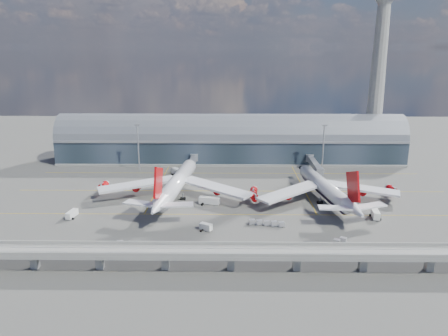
{
  "coord_description": "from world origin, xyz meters",
  "views": [
    {
      "loc": [
        -0.53,
        -175.04,
        65.32
      ],
      "look_at": [
        -2.94,
        10.0,
        14.0
      ],
      "focal_mm": 35.0,
      "sensor_mm": 36.0,
      "label": 1
    }
  ],
  "objects_px": {
    "service_truck_4": "(355,179)",
    "airliner_left": "(176,184)",
    "floodlight_mast_right": "(323,147)",
    "airliner_right": "(326,189)",
    "service_truck_5": "(177,172)",
    "cargo_train_0": "(124,244)",
    "service_truck_0": "(72,214)",
    "service_truck_3": "(375,214)",
    "cargo_train_1": "(267,223)",
    "service_truck_2": "(209,201)",
    "control_tower": "(378,72)",
    "cargo_train_2": "(340,241)",
    "floodlight_mast_left": "(138,146)",
    "service_truck_1": "(206,227)"
  },
  "relations": [
    {
      "from": "airliner_right",
      "to": "cargo_train_1",
      "type": "distance_m",
      "value": 39.13
    },
    {
      "from": "service_truck_2",
      "to": "floodlight_mast_right",
      "type": "bearing_deg",
      "value": -35.38
    },
    {
      "from": "service_truck_4",
      "to": "cargo_train_0",
      "type": "bearing_deg",
      "value": -129.19
    },
    {
      "from": "floodlight_mast_right",
      "to": "service_truck_2",
      "type": "xyz_separation_m",
      "value": [
        -59.16,
        -53.16,
        -11.96
      ]
    },
    {
      "from": "service_truck_5",
      "to": "airliner_right",
      "type": "bearing_deg",
      "value": -72.73
    },
    {
      "from": "floodlight_mast_left",
      "to": "cargo_train_0",
      "type": "relative_size",
      "value": 4.65
    },
    {
      "from": "cargo_train_0",
      "to": "cargo_train_2",
      "type": "bearing_deg",
      "value": -99.16
    },
    {
      "from": "cargo_train_0",
      "to": "floodlight_mast_left",
      "type": "bearing_deg",
      "value": -3.49
    },
    {
      "from": "cargo_train_1",
      "to": "airliner_left",
      "type": "bearing_deg",
      "value": 39.67
    },
    {
      "from": "cargo_train_1",
      "to": "service_truck_2",
      "type": "bearing_deg",
      "value": 33.21
    },
    {
      "from": "service_truck_0",
      "to": "service_truck_3",
      "type": "bearing_deg",
      "value": 9.76
    },
    {
      "from": "cargo_train_2",
      "to": "service_truck_0",
      "type": "bearing_deg",
      "value": 107.09
    },
    {
      "from": "floodlight_mast_right",
      "to": "airliner_right",
      "type": "xyz_separation_m",
      "value": [
        -8.43,
        -49.08,
        -7.89
      ]
    },
    {
      "from": "floodlight_mast_right",
      "to": "floodlight_mast_left",
      "type": "bearing_deg",
      "value": 180.0
    },
    {
      "from": "service_truck_2",
      "to": "service_truck_5",
      "type": "distance_m",
      "value": 49.23
    },
    {
      "from": "airliner_left",
      "to": "airliner_right",
      "type": "height_order",
      "value": "airliner_left"
    },
    {
      "from": "floodlight_mast_right",
      "to": "service_truck_3",
      "type": "distance_m",
      "value": 69.63
    },
    {
      "from": "airliner_left",
      "to": "service_truck_4",
      "type": "bearing_deg",
      "value": 23.09
    },
    {
      "from": "airliner_left",
      "to": "cargo_train_0",
      "type": "bearing_deg",
      "value": -97.46
    },
    {
      "from": "service_truck_3",
      "to": "control_tower",
      "type": "bearing_deg",
      "value": 81.27
    },
    {
      "from": "service_truck_4",
      "to": "cargo_train_0",
      "type": "xyz_separation_m",
      "value": [
        -98.87,
        -75.71,
        -0.61
      ]
    },
    {
      "from": "service_truck_0",
      "to": "service_truck_4",
      "type": "bearing_deg",
      "value": 30.99
    },
    {
      "from": "service_truck_1",
      "to": "control_tower",
      "type": "bearing_deg",
      "value": -9.68
    },
    {
      "from": "control_tower",
      "to": "floodlight_mast_right",
      "type": "height_order",
      "value": "control_tower"
    },
    {
      "from": "service_truck_0",
      "to": "service_truck_4",
      "type": "xyz_separation_m",
      "value": [
        125.6,
        49.75,
        0.13
      ]
    },
    {
      "from": "control_tower",
      "to": "service_truck_4",
      "type": "bearing_deg",
      "value": -115.43
    },
    {
      "from": "control_tower",
      "to": "cargo_train_2",
      "type": "height_order",
      "value": "control_tower"
    },
    {
      "from": "service_truck_2",
      "to": "service_truck_1",
      "type": "bearing_deg",
      "value": -167.32
    },
    {
      "from": "service_truck_1",
      "to": "service_truck_4",
      "type": "height_order",
      "value": "service_truck_4"
    },
    {
      "from": "control_tower",
      "to": "cargo_train_1",
      "type": "relative_size",
      "value": 7.37
    },
    {
      "from": "service_truck_4",
      "to": "airliner_left",
      "type": "bearing_deg",
      "value": -149.74
    },
    {
      "from": "airliner_right",
      "to": "cargo_train_1",
      "type": "bearing_deg",
      "value": -145.23
    },
    {
      "from": "service_truck_4",
      "to": "service_truck_0",
      "type": "bearing_deg",
      "value": -145.02
    },
    {
      "from": "control_tower",
      "to": "airliner_left",
      "type": "height_order",
      "value": "control_tower"
    },
    {
      "from": "airliner_left",
      "to": "service_truck_2",
      "type": "xyz_separation_m",
      "value": [
        15.2,
        -7.51,
        -4.97
      ]
    },
    {
      "from": "control_tower",
      "to": "service_truck_5",
      "type": "height_order",
      "value": "control_tower"
    },
    {
      "from": "airliner_right",
      "to": "cargo_train_0",
      "type": "distance_m",
      "value": 90.54
    },
    {
      "from": "service_truck_2",
      "to": "service_truck_3",
      "type": "height_order",
      "value": "service_truck_2"
    },
    {
      "from": "service_truck_1",
      "to": "service_truck_4",
      "type": "relative_size",
      "value": 0.88
    },
    {
      "from": "floodlight_mast_right",
      "to": "cargo_train_2",
      "type": "bearing_deg",
      "value": -97.68
    },
    {
      "from": "service_truck_3",
      "to": "cargo_train_2",
      "type": "bearing_deg",
      "value": -122.46
    },
    {
      "from": "service_truck_2",
      "to": "service_truck_4",
      "type": "distance_m",
      "value": 79.3
    },
    {
      "from": "floodlight_mast_left",
      "to": "airliner_left",
      "type": "height_order",
      "value": "floodlight_mast_left"
    },
    {
      "from": "airliner_left",
      "to": "airliner_right",
      "type": "xyz_separation_m",
      "value": [
        65.92,
        -3.43,
        -0.89
      ]
    },
    {
      "from": "airliner_left",
      "to": "service_truck_1",
      "type": "bearing_deg",
      "value": -60.52
    },
    {
      "from": "service_truck_1",
      "to": "cargo_train_2",
      "type": "height_order",
      "value": "service_truck_1"
    },
    {
      "from": "airliner_left",
      "to": "service_truck_4",
      "type": "xyz_separation_m",
      "value": [
        86.89,
        26.39,
        -5.09
      ]
    },
    {
      "from": "service_truck_5",
      "to": "cargo_train_1",
      "type": "bearing_deg",
      "value": -100.55
    },
    {
      "from": "control_tower",
      "to": "cargo_train_2",
      "type": "relative_size",
      "value": 18.15
    },
    {
      "from": "floodlight_mast_right",
      "to": "cargo_train_1",
      "type": "bearing_deg",
      "value": -115.5
    }
  ]
}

